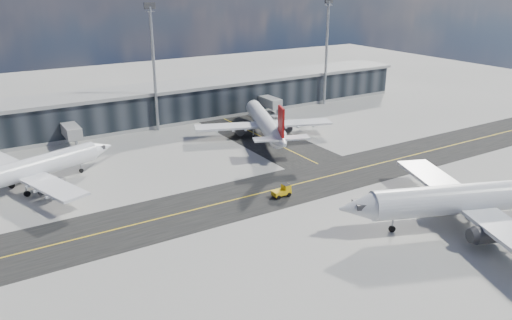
% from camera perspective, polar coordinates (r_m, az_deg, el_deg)
% --- Properties ---
extents(ground, '(300.00, 300.00, 0.00)m').
position_cam_1_polar(ground, '(79.96, 1.36, -4.97)').
color(ground, gray).
rests_on(ground, ground).
extents(taxiway_lanes, '(180.00, 63.00, 0.03)m').
position_cam_1_polar(taxiway_lanes, '(90.21, -0.24, -1.95)').
color(taxiway_lanes, black).
rests_on(taxiway_lanes, ground).
extents(terminal_concourse, '(152.00, 19.80, 8.80)m').
position_cam_1_polar(terminal_concourse, '(125.82, -12.35, 5.93)').
color(terminal_concourse, black).
rests_on(terminal_concourse, ground).
extents(floodlight_masts, '(102.50, 0.70, 28.90)m').
position_cam_1_polar(floodlight_masts, '(117.13, -11.62, 10.71)').
color(floodlight_masts, gray).
rests_on(floodlight_masts, ground).
extents(airliner_af, '(35.14, 30.33, 10.68)m').
position_cam_1_polar(airliner_af, '(91.78, -25.52, -1.26)').
color(airliner_af, white).
rests_on(airliner_af, ground).
extents(airliner_redtail, '(30.61, 35.41, 10.85)m').
position_cam_1_polar(airliner_redtail, '(111.16, 1.04, 4.27)').
color(airliner_redtail, white).
rests_on(airliner_redtail, ground).
extents(airliner_near, '(41.57, 35.95, 12.76)m').
position_cam_1_polar(airliner_near, '(78.77, 24.48, -3.94)').
color(airliner_near, silver).
rests_on(airliner_near, ground).
extents(baggage_tug, '(3.19, 1.72, 1.97)m').
position_cam_1_polar(baggage_tug, '(82.18, 3.09, -3.52)').
color(baggage_tug, '#E8B20C').
rests_on(baggage_tug, ground).
extents(service_van, '(2.51, 5.41, 1.50)m').
position_cam_1_polar(service_van, '(129.54, 1.69, 5.26)').
color(service_van, white).
rests_on(service_van, ground).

